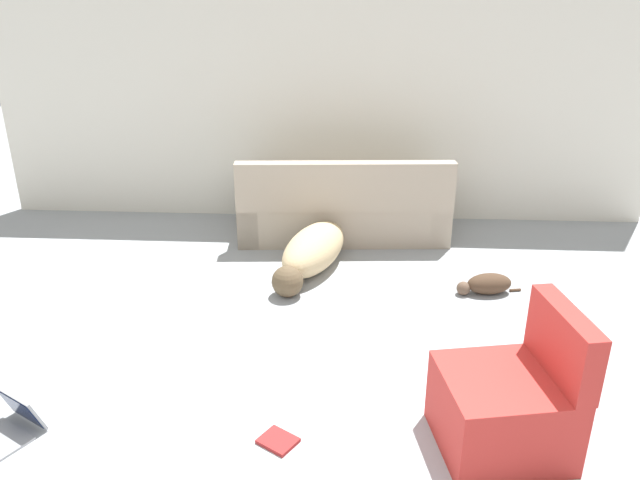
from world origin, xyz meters
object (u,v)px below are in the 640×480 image
(couch, at_px, (343,211))
(laptop_open, at_px, (12,421))
(side_chair, at_px, (510,403))
(cat, at_px, (487,284))
(book_red, at_px, (278,441))
(dog, at_px, (312,252))

(couch, xyz_separation_m, laptop_open, (-1.83, -3.08, -0.19))
(couch, distance_m, side_chair, 3.17)
(cat, height_order, side_chair, side_chair)
(book_red, bearing_deg, couch, 84.56)
(dog, height_order, side_chair, side_chair)
(dog, xyz_separation_m, book_red, (-0.04, -2.25, -0.17))
(dog, bearing_deg, book_red, 17.89)
(side_chair, bearing_deg, laptop_open, -99.33)
(laptop_open, relative_size, side_chair, 0.52)
(side_chair, bearing_deg, couch, -172.48)
(book_red, bearing_deg, dog, 89.01)
(couch, distance_m, laptop_open, 3.59)
(couch, xyz_separation_m, cat, (1.22, -1.19, -0.18))
(cat, distance_m, side_chair, 1.85)
(couch, height_order, book_red, couch)
(side_chair, bearing_deg, cat, 162.05)
(laptop_open, height_order, side_chair, side_chair)
(couch, xyz_separation_m, side_chair, (0.99, -3.02, 0.02))
(couch, relative_size, side_chair, 2.49)
(dog, height_order, laptop_open, dog)
(couch, bearing_deg, dog, 69.06)
(couch, distance_m, dog, 0.88)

